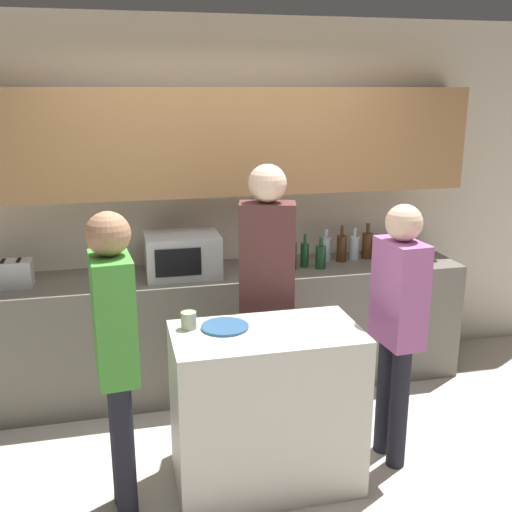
% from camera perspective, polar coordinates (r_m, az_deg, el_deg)
% --- Properties ---
extents(ground_plane, '(14.00, 14.00, 0.00)m').
position_cam_1_polar(ground_plane, '(3.57, 1.38, -22.12)').
color(ground_plane, beige).
extents(back_wall, '(6.40, 0.40, 2.70)m').
position_cam_1_polar(back_wall, '(4.50, -3.89, 7.28)').
color(back_wall, beige).
rests_on(back_wall, ground_plane).
extents(back_counter, '(3.60, 0.62, 0.90)m').
position_cam_1_polar(back_counter, '(4.53, -3.07, -6.93)').
color(back_counter, '#6B665B').
rests_on(back_counter, ground_plane).
extents(kitchen_island, '(1.02, 0.56, 0.93)m').
position_cam_1_polar(kitchen_island, '(3.45, 0.99, -14.32)').
color(kitchen_island, beige).
rests_on(kitchen_island, ground_plane).
extents(microwave, '(0.52, 0.39, 0.30)m').
position_cam_1_polar(microwave, '(4.28, -7.03, 0.12)').
color(microwave, '#B7BABC').
rests_on(microwave, back_counter).
extents(toaster, '(0.26, 0.16, 0.18)m').
position_cam_1_polar(toaster, '(4.33, -22.20, -1.57)').
color(toaster, silver).
rests_on(toaster, back_counter).
extents(potted_plant, '(0.14, 0.14, 0.40)m').
position_cam_1_polar(potted_plant, '(4.78, 14.37, 1.97)').
color(potted_plant, silver).
rests_on(potted_plant, back_counter).
extents(bottle_0, '(0.07, 0.07, 0.24)m').
position_cam_1_polar(bottle_0, '(4.42, 1.91, -0.05)').
color(bottle_0, '#472814').
rests_on(bottle_0, back_counter).
extents(bottle_1, '(0.08, 0.08, 0.28)m').
position_cam_1_polar(bottle_1, '(4.39, 3.33, 0.07)').
color(bottle_1, '#472814').
rests_on(bottle_1, back_counter).
extents(bottle_2, '(0.06, 0.06, 0.25)m').
position_cam_1_polar(bottle_2, '(4.47, 4.66, 0.15)').
color(bottle_2, '#194723').
rests_on(bottle_2, back_counter).
extents(bottle_3, '(0.08, 0.08, 0.24)m').
position_cam_1_polar(bottle_3, '(4.45, 6.18, -0.05)').
color(bottle_3, '#194723').
rests_on(bottle_3, back_counter).
extents(bottle_4, '(0.08, 0.08, 0.25)m').
position_cam_1_polar(bottle_4, '(4.66, 6.65, 0.73)').
color(bottle_4, silver).
rests_on(bottle_4, back_counter).
extents(bottle_5, '(0.08, 0.08, 0.28)m').
position_cam_1_polar(bottle_5, '(4.64, 8.15, 0.78)').
color(bottle_5, '#472814').
rests_on(bottle_5, back_counter).
extents(bottle_6, '(0.08, 0.08, 0.25)m').
position_cam_1_polar(bottle_6, '(4.72, 9.33, 0.84)').
color(bottle_6, silver).
rests_on(bottle_6, back_counter).
extents(bottle_7, '(0.08, 0.08, 0.28)m').
position_cam_1_polar(bottle_7, '(4.76, 10.55, 1.04)').
color(bottle_7, '#472814').
rests_on(bottle_7, back_counter).
extents(plate_on_island, '(0.26, 0.26, 0.01)m').
position_cam_1_polar(plate_on_island, '(3.27, -2.98, -6.75)').
color(plate_on_island, '#2D5684').
rests_on(plate_on_island, kitchen_island).
extents(cup_0, '(0.09, 0.09, 0.09)m').
position_cam_1_polar(cup_0, '(3.27, -6.43, -6.10)').
color(cup_0, '#989E88').
rests_on(cup_0, kitchen_island).
extents(person_left, '(0.38, 0.27, 1.76)m').
position_cam_1_polar(person_left, '(3.72, 1.05, -2.04)').
color(person_left, black).
rests_on(person_left, ground_plane).
extents(person_center, '(0.21, 0.35, 1.58)m').
position_cam_1_polar(person_center, '(3.55, 13.35, -5.50)').
color(person_center, black).
rests_on(person_center, ground_plane).
extents(person_right, '(0.22, 0.36, 1.64)m').
position_cam_1_polar(person_right, '(3.07, -13.24, -8.11)').
color(person_right, black).
rests_on(person_right, ground_plane).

